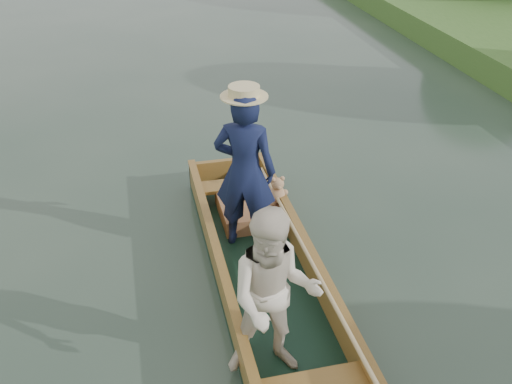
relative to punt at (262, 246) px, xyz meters
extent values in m
plane|color=#283D30|center=(0.09, 0.06, -0.69)|extent=(120.00, 120.00, 0.00)
cube|color=black|center=(0.09, 0.06, -0.65)|extent=(1.10, 5.00, 0.08)
cube|color=olive|center=(-0.42, 0.06, -0.45)|extent=(0.08, 5.00, 0.32)
cube|color=olive|center=(0.60, 0.06, -0.45)|extent=(0.08, 5.00, 0.32)
cube|color=olive|center=(0.09, 2.52, -0.45)|extent=(1.10, 0.08, 0.32)
cube|color=olive|center=(-0.42, 0.06, -0.27)|extent=(0.10, 5.00, 0.04)
cube|color=olive|center=(0.60, 0.06, -0.27)|extent=(0.10, 5.00, 0.04)
cube|color=olive|center=(0.09, 1.96, -0.39)|extent=(0.94, 0.30, 0.05)
imported|color=#131A3E|center=(0.02, 0.93, 0.38)|extent=(0.86, 0.73, 1.99)
cylinder|color=beige|center=(0.02, 0.93, 1.34)|extent=(0.52, 0.52, 0.12)
imported|color=beige|center=(-0.15, -1.06, 0.25)|extent=(0.94, 0.80, 1.72)
cube|color=#9D3832|center=(0.23, 1.49, -0.50)|extent=(0.85, 0.90, 0.22)
sphere|color=tan|center=(0.54, 1.39, -0.27)|extent=(0.22, 0.22, 0.22)
sphere|color=tan|center=(0.54, 1.38, -0.10)|extent=(0.17, 0.17, 0.17)
sphere|color=tan|center=(0.48, 1.38, -0.03)|extent=(0.06, 0.06, 0.06)
sphere|color=tan|center=(0.60, 1.38, -0.03)|extent=(0.06, 0.06, 0.06)
sphere|color=tan|center=(0.54, 1.31, -0.12)|extent=(0.07, 0.07, 0.07)
sphere|color=tan|center=(0.44, 1.37, -0.24)|extent=(0.08, 0.08, 0.08)
sphere|color=tan|center=(0.64, 1.37, -0.24)|extent=(0.08, 0.08, 0.08)
sphere|color=tan|center=(0.49, 1.36, -0.36)|extent=(0.09, 0.09, 0.09)
sphere|color=tan|center=(0.60, 1.36, -0.36)|extent=(0.09, 0.09, 0.09)
cylinder|color=silver|center=(0.03, 1.96, -0.36)|extent=(0.07, 0.07, 0.01)
cylinder|color=silver|center=(0.03, 1.96, -0.32)|extent=(0.01, 0.01, 0.08)
ellipsoid|color=silver|center=(0.03, 1.96, -0.27)|extent=(0.09, 0.09, 0.05)
cylinder|color=tan|center=(0.52, 0.11, -0.23)|extent=(0.04, 4.11, 0.19)
camera|label=1|loc=(-1.15, -4.67, 3.57)|focal=40.00mm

